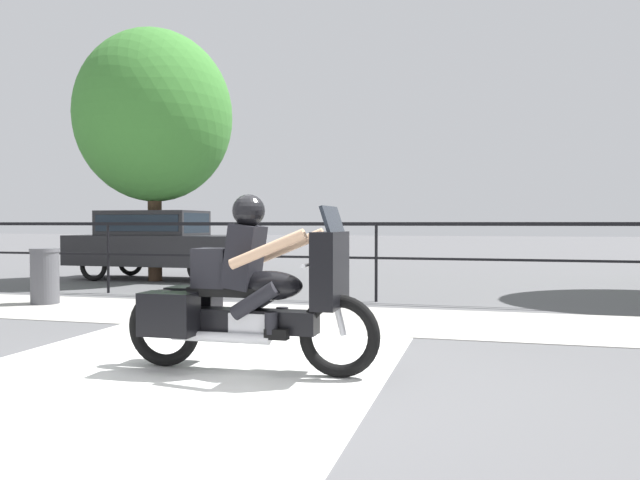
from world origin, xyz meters
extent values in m
plane|color=#565659|center=(0.00, 0.00, 0.00)|extent=(120.00, 120.00, 0.00)
cube|color=#A8A59E|center=(0.00, 3.40, 0.01)|extent=(44.00, 2.40, 0.01)
cube|color=silver|center=(-0.92, -0.20, 0.00)|extent=(3.78, 6.00, 0.01)
cube|color=black|center=(0.00, 5.37, 1.30)|extent=(36.00, 0.04, 0.06)
cube|color=black|center=(0.00, 5.37, 0.73)|extent=(36.00, 0.03, 0.04)
cylinder|color=black|center=(-5.10, 5.37, 0.67)|extent=(0.05, 0.05, 1.33)
cylinder|color=black|center=(0.00, 5.37, 0.67)|extent=(0.05, 0.05, 1.33)
torus|color=black|center=(0.56, 0.22, 0.36)|extent=(0.71, 0.11, 0.71)
torus|color=black|center=(-1.09, 0.22, 0.36)|extent=(0.71, 0.11, 0.71)
cube|color=black|center=(-0.27, 0.22, 0.46)|extent=(1.26, 0.22, 0.20)
cube|color=silver|center=(-0.23, 0.22, 0.41)|extent=(0.34, 0.26, 0.26)
ellipsoid|color=black|center=(-0.07, 0.22, 0.77)|extent=(0.61, 0.30, 0.26)
cube|color=black|center=(-0.43, 0.22, 0.71)|extent=(0.73, 0.28, 0.08)
cube|color=black|center=(0.48, 0.22, 0.92)|extent=(0.20, 0.62, 0.65)
cube|color=#1E232B|center=(0.50, 0.22, 1.34)|extent=(0.10, 0.53, 0.24)
cylinder|color=silver|center=(0.34, 0.22, 0.97)|extent=(0.04, 0.70, 0.04)
cylinder|color=silver|center=(-0.46, 0.06, 0.33)|extent=(0.91, 0.09, 0.09)
cube|color=black|center=(-0.91, -0.02, 0.52)|extent=(0.48, 0.28, 0.38)
cube|color=black|center=(-0.91, 0.46, 0.52)|extent=(0.48, 0.28, 0.38)
cylinder|color=silver|center=(0.53, 0.22, 0.64)|extent=(0.19, 0.06, 0.56)
cube|color=black|center=(-0.30, 0.22, 1.02)|extent=(0.32, 0.36, 0.59)
sphere|color=tan|center=(-0.26, 0.22, 1.41)|extent=(0.23, 0.23, 0.23)
sphere|color=black|center=(-0.26, 0.22, 1.43)|extent=(0.29, 0.29, 0.29)
cylinder|color=black|center=(-0.15, 0.07, 0.65)|extent=(0.44, 0.13, 0.34)
cylinder|color=black|center=(0.00, 0.07, 0.47)|extent=(0.11, 0.11, 0.19)
cube|color=black|center=(0.05, 0.07, 0.38)|extent=(0.20, 0.10, 0.09)
cylinder|color=black|center=(-0.15, 0.37, 0.65)|extent=(0.44, 0.13, 0.34)
cylinder|color=black|center=(0.00, 0.37, 0.47)|extent=(0.11, 0.11, 0.19)
cube|color=black|center=(0.05, 0.37, 0.38)|extent=(0.20, 0.10, 0.09)
cylinder|color=tan|center=(0.02, -0.08, 1.10)|extent=(0.67, 0.09, 0.35)
cylinder|color=tan|center=(0.02, 0.52, 1.10)|extent=(0.67, 0.09, 0.35)
cube|color=black|center=(-0.60, 0.22, 0.92)|extent=(0.31, 0.29, 0.35)
cube|color=#232326|center=(-5.50, 8.17, 0.69)|extent=(4.32, 1.66, 0.69)
cube|color=#232326|center=(-5.76, 8.17, 1.32)|extent=(2.25, 1.46, 0.57)
cube|color=#19232D|center=(-4.65, 8.17, 1.32)|extent=(0.04, 1.29, 0.46)
cube|color=#19232D|center=(-5.76, 8.17, 1.32)|extent=(2.07, 1.49, 0.37)
torus|color=black|center=(-4.16, 7.40, 0.34)|extent=(0.69, 0.11, 0.69)
torus|color=black|center=(-4.16, 8.93, 0.34)|extent=(0.69, 0.11, 0.69)
torus|color=black|center=(-6.84, 7.40, 0.34)|extent=(0.69, 0.11, 0.69)
torus|color=black|center=(-6.84, 8.93, 0.34)|extent=(0.69, 0.11, 0.69)
cylinder|color=#515156|center=(-5.15, 3.68, 0.42)|extent=(0.44, 0.44, 0.85)
cylinder|color=#515156|center=(-5.15, 3.68, 0.88)|extent=(0.46, 0.46, 0.06)
cylinder|color=#473323|center=(-5.52, 7.83, 1.15)|extent=(0.31, 0.31, 2.29)
ellipsoid|color=#3D7F33|center=(-5.52, 7.83, 3.74)|extent=(3.52, 3.52, 3.88)
camera|label=1|loc=(1.75, -4.92, 1.32)|focal=35.00mm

